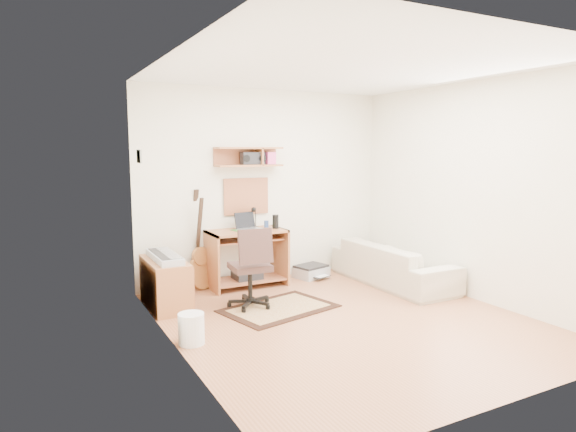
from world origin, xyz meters
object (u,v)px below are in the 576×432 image
task_chair (250,267)px  cabinet (165,283)px  sofa (393,257)px  printer (311,271)px  desk (247,258)px

task_chair → cabinet: 0.99m
task_chair → sofa: task_chair is taller
printer → desk: bearing=164.7°
printer → task_chair: bearing=-162.5°
desk → task_chair: task_chair is taller
desk → printer: bearing=0.1°
printer → sofa: bearing=-60.2°
task_chair → cabinet: size_ratio=1.05×
task_chair → cabinet: task_chair is taller
task_chair → sofa: 2.11m
cabinet → sofa: bearing=-8.3°
task_chair → printer: (1.30, 0.84, -0.39)m
cabinet → sofa: 2.99m
desk → cabinet: 1.23m
desk → sofa: size_ratio=0.53×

